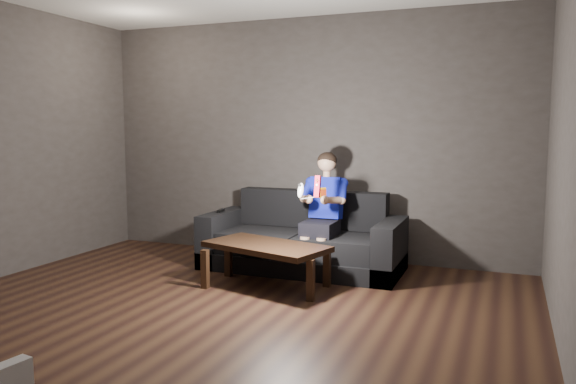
% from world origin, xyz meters
% --- Properties ---
extents(floor, '(5.00, 5.00, 0.00)m').
position_xyz_m(floor, '(0.00, 0.00, 0.00)').
color(floor, black).
rests_on(floor, ground).
extents(back_wall, '(5.00, 0.04, 2.70)m').
position_xyz_m(back_wall, '(0.00, 2.50, 1.35)').
color(back_wall, '#393432').
rests_on(back_wall, ground).
extents(sofa, '(2.06, 0.89, 0.80)m').
position_xyz_m(sofa, '(0.17, 1.92, 0.26)').
color(sofa, black).
rests_on(sofa, floor).
extents(child, '(0.48, 0.59, 1.17)m').
position_xyz_m(child, '(0.41, 1.87, 0.71)').
color(child, black).
rests_on(child, sofa).
extents(wii_remote_red, '(0.05, 0.08, 0.21)m').
position_xyz_m(wii_remote_red, '(0.50, 1.42, 0.93)').
color(wii_remote_red, red).
rests_on(wii_remote_red, child).
extents(nunchuk_white, '(0.08, 0.10, 0.15)m').
position_xyz_m(nunchuk_white, '(0.33, 1.42, 0.89)').
color(nunchuk_white, white).
rests_on(nunchuk_white, child).
extents(wii_remote_black, '(0.06, 0.16, 0.03)m').
position_xyz_m(wii_remote_black, '(-0.75, 1.84, 0.58)').
color(wii_remote_black, black).
rests_on(wii_remote_black, sofa).
extents(coffee_table, '(1.24, 0.86, 0.41)m').
position_xyz_m(coffee_table, '(0.10, 1.13, 0.36)').
color(coffee_table, black).
rests_on(coffee_table, floor).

